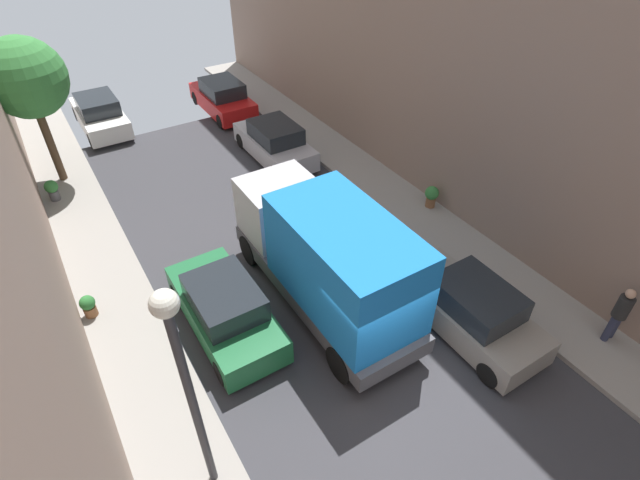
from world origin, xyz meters
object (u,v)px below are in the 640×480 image
parked_car_right_3 (275,143)px  pedestrian (620,313)px  parked_car_left_3 (100,114)px  potted_plant_5 (88,306)px  parked_car_left_2 (225,309)px  street_tree_0 (26,79)px  lamp_post (184,372)px  potted_plant_3 (432,195)px  parked_car_right_2 (470,310)px  delivery_truck (327,257)px  potted_plant_2 (52,189)px  parked_car_right_4 (223,98)px

parked_car_right_3 → pedestrian: (2.78, -13.08, 0.35)m
parked_car_left_3 → potted_plant_5: (-3.01, -11.65, -0.21)m
parked_car_left_2 → pedestrian: pedestrian is taller
parked_car_right_3 → street_tree_0: street_tree_0 is taller
pedestrian → potted_plant_5: (-11.19, 7.94, -0.57)m
pedestrian → lamp_post: size_ratio=0.33×
parked_car_left_3 → lamp_post: lamp_post is taller
potted_plant_3 → parked_car_right_2: bearing=-121.9°
parked_car_left_3 → delivery_truck: delivery_truck is taller
pedestrian → potted_plant_2: (-11.04, 14.44, -0.49)m
parked_car_right_4 → street_tree_0: size_ratio=0.80×
street_tree_0 → potted_plant_5: bearing=-94.7°
pedestrian → lamp_post: lamp_post is taller
lamp_post → parked_car_right_4: bearing=65.9°
parked_car_right_2 → potted_plant_3: parked_car_right_2 is taller
parked_car_left_3 → parked_car_right_3: size_ratio=1.00×
potted_plant_3 → potted_plant_2: bearing=146.1°
parked_car_left_3 → parked_car_right_3: (5.40, -6.52, 0.00)m
delivery_truck → potted_plant_3: 6.06m
parked_car_right_4 → street_tree_0: bearing=-161.7°
parked_car_right_2 → potted_plant_2: size_ratio=5.45×
parked_car_right_2 → parked_car_right_4: (0.00, 16.12, 0.00)m
parked_car_right_3 → potted_plant_5: size_ratio=6.27×
parked_car_right_4 → potted_plant_3: size_ratio=5.29×
parked_car_right_2 → potted_plant_2: parked_car_right_2 is taller
street_tree_0 → potted_plant_2: size_ratio=6.83×
parked_car_left_2 → pedestrian: size_ratio=2.44×
parked_car_right_2 → potted_plant_3: (2.91, 4.68, -0.12)m
parked_car_right_3 → delivery_truck: (-2.70, -8.09, 1.07)m
parked_car_left_3 → parked_car_right_4: 5.53m
potted_plant_5 → parked_car_right_3: bearing=31.4°
street_tree_0 → potted_plant_3: 14.29m
parked_car_left_3 → potted_plant_5: bearing=-104.5°
potted_plant_5 → pedestrian: bearing=-35.4°
parked_car_right_3 → potted_plant_3: 6.80m
parked_car_right_3 → potted_plant_2: parked_car_right_3 is taller
lamp_post → parked_car_left_2: bearing=62.4°
street_tree_0 → potted_plant_3: street_tree_0 is taller
street_tree_0 → parked_car_left_2: bearing=-76.9°
parked_car_right_4 → potted_plant_2: size_ratio=5.45×
parked_car_left_3 → potted_plant_2: (-2.86, -5.15, -0.14)m
parked_car_right_2 → street_tree_0: (-7.76, 13.55, 3.32)m
pedestrian → potted_plant_2: pedestrian is taller
parked_car_right_2 → street_tree_0: street_tree_0 is taller
parked_car_right_3 → lamp_post: bearing=-123.5°
delivery_truck → parked_car_right_4: bearing=78.6°
parked_car_right_4 → potted_plant_2: 9.15m
parked_car_left_3 → parked_car_right_2: same height
parked_car_right_2 → street_tree_0: bearing=119.8°
parked_car_right_4 → delivery_truck: (-2.70, -13.39, 1.07)m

